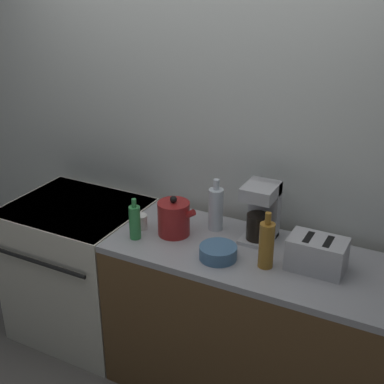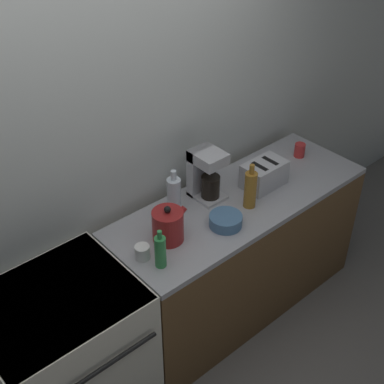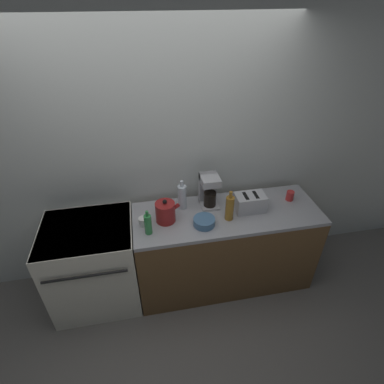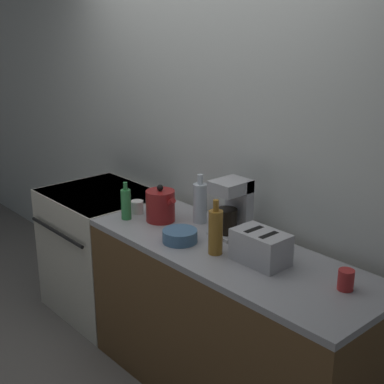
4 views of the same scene
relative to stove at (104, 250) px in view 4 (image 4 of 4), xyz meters
The scene contains 13 objects.
ground_plane 0.87m from the stove, 26.88° to the right, with size 12.00×12.00×0.00m, color slate.
wall_back 1.13m from the stove, 30.59° to the left, with size 8.00×0.05×2.60m.
stove is the anchor object (origin of this frame).
counter_block 1.28m from the stove, ahead, with size 1.75×0.63×0.91m.
kettle 0.89m from the stove, ahead, with size 0.22×0.17×0.23m.
toaster 1.58m from the stove, ahead, with size 0.28×0.18×0.16m.
coffee_maker 1.30m from the stove, ahead, with size 0.17×0.20×0.32m.
bottle_green 0.78m from the stove, 16.29° to the right, with size 0.06×0.06×0.23m.
bottle_amber 1.39m from the stove, ahead, with size 0.07×0.07×0.29m.
bottle_clear 1.06m from the stove, ahead, with size 0.08×0.08×0.30m.
cup_white 0.70m from the stove, ahead, with size 0.08×0.08×0.08m.
cup_red 2.00m from the stove, ahead, with size 0.07×0.07×0.10m.
bowl 1.14m from the stove, ahead, with size 0.19×0.19×0.07m.
Camera 4 is at (2.43, -1.55, 2.07)m, focal length 50.00 mm.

